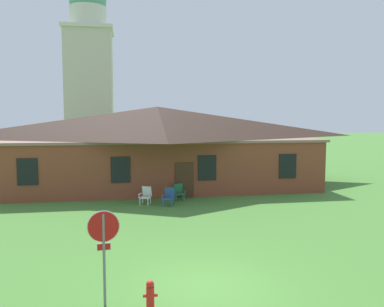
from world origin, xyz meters
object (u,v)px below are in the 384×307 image
Objects in this scene: stop_sign at (104,239)px; lawn_chair_by_porch at (146,195)px; fire_hydrant at (150,297)px; lawn_chair_near_door at (169,196)px; lawn_chair_left_end at (179,192)px.

lawn_chair_by_porch is (1.61, 11.65, -1.24)m from stop_sign.
stop_sign reaches higher than fire_hydrant.
stop_sign is 1.83m from fire_hydrant.
lawn_chair_by_porch is 1.00× the size of lawn_chair_near_door.
lawn_chair_by_porch is at bearing 82.12° from stop_sign.
stop_sign is 2.57× the size of lawn_chair_near_door.
stop_sign reaches higher than lawn_chair_left_end.
stop_sign is 11.83m from lawn_chair_by_porch.
stop_sign is at bearing -97.88° from lawn_chair_by_porch.
lawn_chair_by_porch is at bearing -160.07° from lawn_chair_left_end.
lawn_chair_by_porch is 12.14m from fire_hydrant.
lawn_chair_left_end reaches higher than fire_hydrant.
stop_sign is 2.57× the size of lawn_chair_by_porch.
lawn_chair_near_door is 1.47m from lawn_chair_left_end.
lawn_chair_near_door is 1.00× the size of lawn_chair_left_end.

